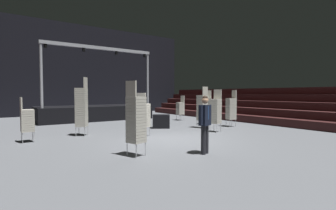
# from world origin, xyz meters

# --- Properties ---
(ground_plane) EXTENTS (22.00, 30.00, 0.10)m
(ground_plane) POSITION_xyz_m (0.00, 0.00, -0.05)
(ground_plane) COLOR #515459
(arena_end_wall) EXTENTS (22.00, 0.30, 8.00)m
(arena_end_wall) POSITION_xyz_m (0.00, 15.00, 4.00)
(arena_end_wall) COLOR black
(arena_end_wall) RESTS_ON ground_plane
(bleacher_bank_right) EXTENTS (3.75, 24.00, 2.25)m
(bleacher_bank_right) POSITION_xyz_m (9.12, 1.00, 1.12)
(bleacher_bank_right) COLOR black
(bleacher_bank_right) RESTS_ON ground_plane
(stage_riser) EXTENTS (7.65, 2.93, 4.96)m
(stage_riser) POSITION_xyz_m (-0.00, 9.31, 0.58)
(stage_riser) COLOR black
(stage_riser) RESTS_ON ground_plane
(man_with_tie) EXTENTS (0.57, 0.35, 1.79)m
(man_with_tie) POSITION_xyz_m (-0.61, -2.52, 1.02)
(man_with_tie) COLOR black
(man_with_tie) RESTS_ON ground_plane
(chair_stack_front_left) EXTENTS (0.61, 0.61, 2.56)m
(chair_stack_front_left) POSITION_xyz_m (-2.73, 3.05, 1.28)
(chair_stack_front_left) COLOR #B2B5BA
(chair_stack_front_left) RESTS_ON ground_plane
(chair_stack_front_right) EXTENTS (0.50, 0.50, 2.22)m
(chair_stack_front_right) POSITION_xyz_m (3.33, 1.89, 1.11)
(chair_stack_front_right) COLOR #B2B5BA
(chair_stack_front_right) RESTS_ON ground_plane
(chair_stack_mid_left) EXTENTS (0.61, 0.61, 1.88)m
(chair_stack_mid_left) POSITION_xyz_m (-0.58, 1.35, 0.94)
(chair_stack_mid_left) COLOR #B2B5BA
(chair_stack_mid_left) RESTS_ON ground_plane
(chair_stack_mid_right) EXTENTS (0.62, 0.62, 2.05)m
(chair_stack_mid_right) POSITION_xyz_m (4.63, 2.84, 1.03)
(chair_stack_mid_right) COLOR #B2B5BA
(chair_stack_mid_right) RESTS_ON ground_plane
(chair_stack_mid_centre) EXTENTS (0.54, 0.54, 2.05)m
(chair_stack_mid_centre) POSITION_xyz_m (5.04, 1.36, 1.03)
(chair_stack_mid_centre) COLOR #B2B5BA
(chair_stack_mid_centre) RESTS_ON ground_plane
(chair_stack_rear_left) EXTENTS (0.53, 0.53, 2.05)m
(chair_stack_rear_left) POSITION_xyz_m (2.91, 0.49, 1.03)
(chair_stack_rear_left) COLOR #B2B5BA
(chair_stack_rear_left) RESTS_ON ground_plane
(chair_stack_rear_right) EXTENTS (0.45, 0.45, 1.71)m
(chair_stack_rear_right) POSITION_xyz_m (-4.87, 2.71, 0.86)
(chair_stack_rear_right) COLOR #B2B5BA
(chair_stack_rear_right) RESTS_ON ground_plane
(chair_stack_rear_centre) EXTENTS (0.47, 0.47, 1.71)m
(chair_stack_rear_centre) POSITION_xyz_m (4.76, 5.66, 0.86)
(chair_stack_rear_centre) COLOR #B2B5BA
(chair_stack_rear_centre) RESTS_ON ground_plane
(chair_stack_aisle_left) EXTENTS (0.55, 0.55, 2.22)m
(chair_stack_aisle_left) POSITION_xyz_m (-2.47, -1.55, 1.11)
(chair_stack_aisle_left) COLOR #B2B5BA
(chair_stack_aisle_left) RESTS_ON ground_plane
(equipment_road_case) EXTENTS (1.08, 1.00, 0.72)m
(equipment_road_case) POSITION_xyz_m (1.47, 3.09, 0.36)
(equipment_road_case) COLOR black
(equipment_road_case) RESTS_ON ground_plane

